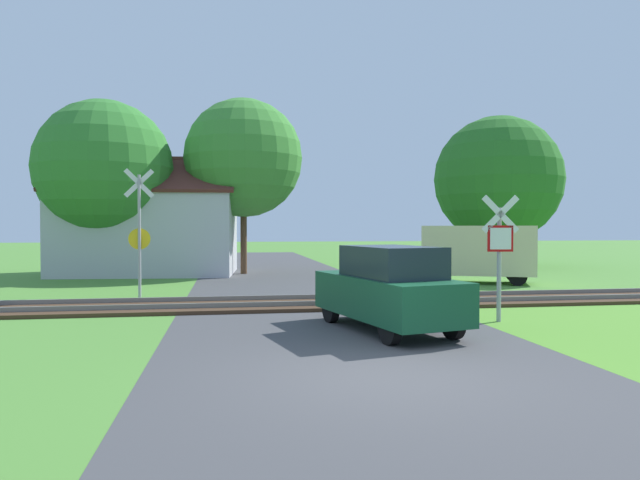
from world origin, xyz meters
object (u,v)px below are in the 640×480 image
object	(u,v)px
tree_left	(104,168)
crossing_sign_far	(139,228)
stop_sign_near	(500,248)
parked_car	(388,288)
tree_center	(243,158)
mail_truck	(473,251)
tree_far	(498,180)
house	(149,230)

from	to	relation	value
tree_left	crossing_sign_far	bearing A→B (deg)	-72.40
stop_sign_near	parked_car	distance (m)	3.01
tree_center	mail_truck	xyz separation A→B (m)	(8.76, -5.91, -4.17)
stop_sign_near	tree_far	world-z (taller)	tree_far
tree_left	mail_truck	xyz separation A→B (m)	(14.87, -5.36, -3.56)
house	tree_left	distance (m)	3.48
stop_sign_near	mail_truck	distance (m)	9.47
mail_truck	parked_car	xyz separation A→B (m)	(-6.17, -9.50, -0.34)
tree_far	stop_sign_near	bearing A→B (deg)	-116.37
crossing_sign_far	tree_left	size ratio (longest dim) A/B	0.51
crossing_sign_far	tree_far	xyz separation A→B (m)	(17.68, 12.52, 2.73)
house	tree_far	world-z (taller)	tree_far
parked_car	stop_sign_near	bearing A→B (deg)	-0.39
crossing_sign_far	parked_car	size ratio (longest dim) A/B	0.92
stop_sign_near	tree_left	xyz separation A→B (m)	(-11.53, 14.21, 3.10)
tree_left	mail_truck	size ratio (longest dim) A/B	1.49
mail_truck	parked_car	size ratio (longest dim) A/B	1.22
mail_truck	parked_car	world-z (taller)	mail_truck
house	tree_center	distance (m)	5.55
house	tree_center	size ratio (longest dim) A/B	1.05
house	mail_truck	world-z (taller)	house
mail_truck	parked_car	bearing A→B (deg)	170.64
mail_truck	house	bearing A→B (deg)	87.02
tree_center	parked_car	bearing A→B (deg)	-80.46
tree_far	house	bearing A→B (deg)	-172.16
tree_far	mail_truck	world-z (taller)	tree_far
stop_sign_near	tree_center	xyz separation A→B (m)	(-5.41, 14.75, 3.71)
house	parked_car	world-z (taller)	house
house	tree_center	world-z (taller)	tree_center
tree_left	tree_far	xyz separation A→B (m)	(20.45, 3.78, 0.08)
tree_center	tree_left	world-z (taller)	tree_center
tree_center	mail_truck	size ratio (longest dim) A/B	1.56
tree_center	mail_truck	world-z (taller)	tree_center
tree_center	stop_sign_near	bearing A→B (deg)	-69.85
tree_left	mail_truck	distance (m)	16.21
crossing_sign_far	tree_far	world-z (taller)	tree_far
crossing_sign_far	mail_truck	bearing A→B (deg)	7.31
stop_sign_near	crossing_sign_far	world-z (taller)	crossing_sign_far
stop_sign_near	tree_center	distance (m)	16.15
stop_sign_near	tree_far	bearing A→B (deg)	-111.60
tree_center	mail_truck	distance (m)	11.36
tree_center	tree_left	xyz separation A→B (m)	(-6.12, -0.54, -0.62)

